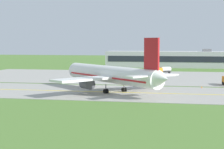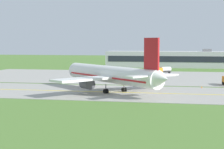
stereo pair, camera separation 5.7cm
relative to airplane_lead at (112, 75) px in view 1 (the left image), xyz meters
The scene contains 9 objects.
ground_plane 4.19m from the airplane_lead, 50.51° to the right, with size 500.00×500.00×0.00m, color #517A33.
taxiway_strip 4.14m from the airplane_lead, 50.51° to the right, with size 240.00×28.00×0.10m, color #9E9B93.
apron_pad 42.96m from the airplane_lead, 75.89° to the left, with size 140.00×52.00×0.10m, color #9E9B93.
taxiway_centreline 4.08m from the airplane_lead, 50.51° to the right, with size 220.00×0.60×0.01m, color yellow.
airplane_lead is the anchor object (origin of this frame).
service_truck_baggage 56.14m from the airplane_lead, 81.16° to the left, with size 5.77×5.61×2.65m.
terminal_building 96.27m from the airplane_lead, 82.48° to the left, with size 66.57×14.10×8.69m.
traffic_cone_near_edge 13.09m from the airplane_lead, 85.73° to the left, with size 0.44×0.44×0.60m, color orange.
traffic_cone_mid_edge 24.67m from the airplane_lead, 29.72° to the left, with size 0.44×0.44×0.60m, color orange.
Camera 1 is at (17.52, -88.94, 11.82)m, focal length 62.41 mm.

